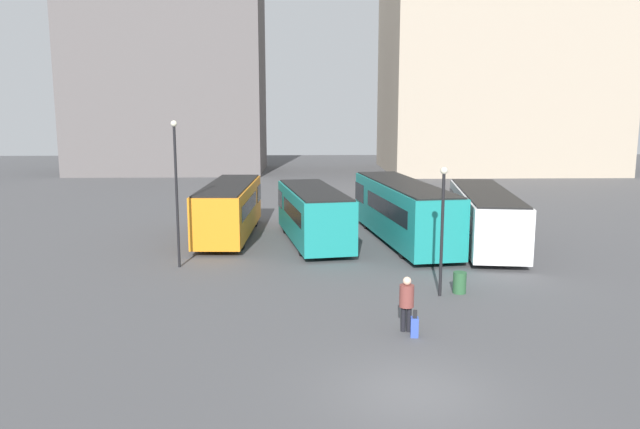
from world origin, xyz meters
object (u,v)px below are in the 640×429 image
object	(u,v)px
bus_3	(485,215)
suitcase	(414,327)
lamp_post_0	(176,184)
trash_bin	(460,283)
lamp_post_1	(442,220)
bus_1	(313,213)
bus_2	(402,209)
traveler	(407,299)
bus_0	(229,208)

from	to	relation	value
bus_3	suitcase	size ratio (longest dim) A/B	12.29
lamp_post_0	trash_bin	xyz separation A→B (m)	(11.81, -4.44, -3.42)
lamp_post_1	trash_bin	xyz separation A→B (m)	(0.84, 0.33, -2.57)
lamp_post_0	bus_3	bearing A→B (deg)	15.44
bus_1	suitcase	bearing A→B (deg)	-177.70
bus_2	traveler	xyz separation A→B (m)	(-2.13, -13.91, -0.66)
bus_0	trash_bin	size ratio (longest dim) A/B	11.88
bus_1	suitcase	distance (m)	14.51
bus_0	trash_bin	world-z (taller)	bus_0
suitcase	bus_1	bearing A→B (deg)	19.16
lamp_post_0	traveler	bearing A→B (deg)	-43.77
suitcase	lamp_post_1	bearing A→B (deg)	-15.05
bus_2	trash_bin	world-z (taller)	bus_2
bus_2	suitcase	size ratio (longest dim) A/B	13.23
bus_0	bus_2	size ratio (longest dim) A/B	0.82
traveler	lamp_post_1	size ratio (longest dim) A/B	0.37
bus_0	lamp_post_0	distance (m)	7.35
bus_0	bus_2	distance (m)	9.67
bus_3	lamp_post_1	world-z (taller)	lamp_post_1
bus_0	lamp_post_0	bearing A→B (deg)	169.36
bus_2	bus_1	bearing A→B (deg)	85.27
bus_0	suitcase	size ratio (longest dim) A/B	10.85
suitcase	bus_3	bearing A→B (deg)	-17.28
bus_0	bus_1	distance (m)	5.00
bus_1	bus_3	bearing A→B (deg)	-104.64
lamp_post_0	lamp_post_1	world-z (taller)	lamp_post_0
bus_3	lamp_post_1	xyz separation A→B (m)	(-4.35, -9.00, 1.42)
bus_1	suitcase	xyz separation A→B (m)	(2.92, -14.15, -1.26)
bus_3	lamp_post_1	distance (m)	10.10
bus_3	trash_bin	distance (m)	9.42
bus_1	trash_bin	world-z (taller)	bus_1
bus_2	bus_3	distance (m)	4.34
traveler	suitcase	distance (m)	0.92
bus_3	lamp_post_0	xyz separation A→B (m)	(-15.32, -4.23, 2.27)
suitcase	lamp_post_1	distance (m)	5.38
lamp_post_0	bus_1	bearing A→B (deg)	39.02
bus_0	bus_3	distance (m)	13.99
bus_2	lamp_post_1	world-z (taller)	lamp_post_1
bus_0	bus_3	size ratio (longest dim) A/B	0.88
bus_3	lamp_post_0	world-z (taller)	lamp_post_0
lamp_post_1	suitcase	bearing A→B (deg)	-112.54
bus_2	bus_3	world-z (taller)	bus_2
traveler	bus_1	bearing A→B (deg)	18.80
traveler	trash_bin	world-z (taller)	traveler
bus_2	traveler	size ratio (longest dim) A/B	6.67
bus_2	lamp_post_0	bearing A→B (deg)	108.00
bus_2	trash_bin	distance (m)	9.85
lamp_post_0	trash_bin	distance (m)	13.07
bus_0	lamp_post_1	world-z (taller)	lamp_post_1
bus_1	suitcase	world-z (taller)	bus_1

